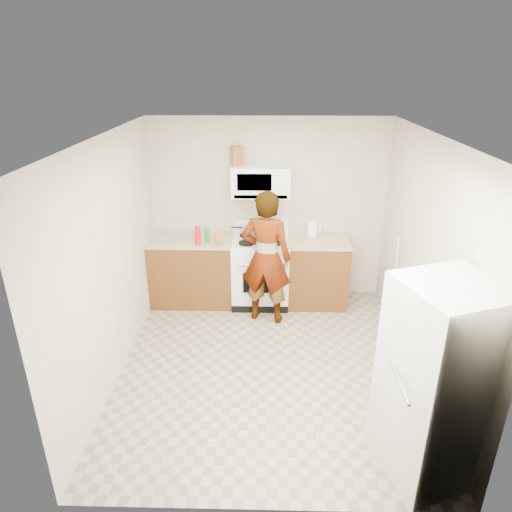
{
  "coord_description": "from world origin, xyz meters",
  "views": [
    {
      "loc": [
        -0.02,
        -4.22,
        3.13
      ],
      "look_at": [
        -0.14,
        0.55,
        1.09
      ],
      "focal_mm": 32.0,
      "sensor_mm": 36.0,
      "label": 1
    }
  ],
  "objects_px": {
    "kettle": "(312,229)",
    "saucepan": "(250,230)",
    "microwave": "(261,181)",
    "person": "(266,258)",
    "fridge": "(438,383)",
    "gas_range": "(260,270)"
  },
  "relations": [
    {
      "from": "fridge",
      "to": "saucepan",
      "type": "xyz_separation_m",
      "value": [
        -1.55,
        2.96,
        0.17
      ]
    },
    {
      "from": "kettle",
      "to": "gas_range",
      "type": "bearing_deg",
      "value": -145.19
    },
    {
      "from": "person",
      "to": "gas_range",
      "type": "bearing_deg",
      "value": -67.11
    },
    {
      "from": "kettle",
      "to": "saucepan",
      "type": "bearing_deg",
      "value": -155.86
    },
    {
      "from": "gas_range",
      "to": "fridge",
      "type": "relative_size",
      "value": 0.66
    },
    {
      "from": "kettle",
      "to": "person",
      "type": "bearing_deg",
      "value": -113.69
    },
    {
      "from": "fridge",
      "to": "kettle",
      "type": "height_order",
      "value": "fridge"
    },
    {
      "from": "kettle",
      "to": "saucepan",
      "type": "xyz_separation_m",
      "value": [
        -0.85,
        -0.06,
        -0.01
      ]
    },
    {
      "from": "gas_range",
      "to": "kettle",
      "type": "height_order",
      "value": "gas_range"
    },
    {
      "from": "microwave",
      "to": "saucepan",
      "type": "relative_size",
      "value": 3.19
    },
    {
      "from": "gas_range",
      "to": "person",
      "type": "distance_m",
      "value": 0.61
    },
    {
      "from": "gas_range",
      "to": "person",
      "type": "relative_size",
      "value": 0.65
    },
    {
      "from": "microwave",
      "to": "saucepan",
      "type": "bearing_deg",
      "value": -178.87
    },
    {
      "from": "person",
      "to": "kettle",
      "type": "height_order",
      "value": "person"
    },
    {
      "from": "gas_range",
      "to": "kettle",
      "type": "distance_m",
      "value": 0.91
    },
    {
      "from": "microwave",
      "to": "person",
      "type": "bearing_deg",
      "value": -82.49
    },
    {
      "from": "gas_range",
      "to": "person",
      "type": "height_order",
      "value": "person"
    },
    {
      "from": "saucepan",
      "to": "microwave",
      "type": "bearing_deg",
      "value": 1.13
    },
    {
      "from": "gas_range",
      "to": "microwave",
      "type": "xyz_separation_m",
      "value": [
        0.0,
        0.13,
        1.21
      ]
    },
    {
      "from": "gas_range",
      "to": "person",
      "type": "bearing_deg",
      "value": -80.48
    },
    {
      "from": "microwave",
      "to": "fridge",
      "type": "xyz_separation_m",
      "value": [
        1.41,
        -2.96,
        -0.85
      ]
    },
    {
      "from": "person",
      "to": "fridge",
      "type": "height_order",
      "value": "person"
    }
  ]
}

